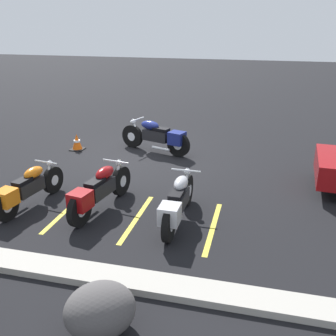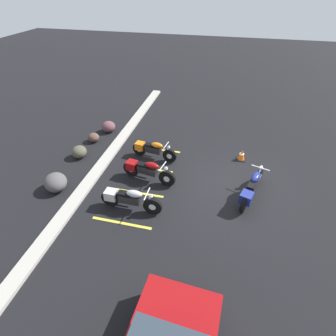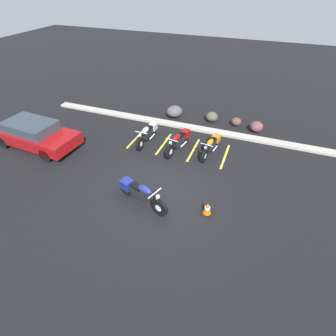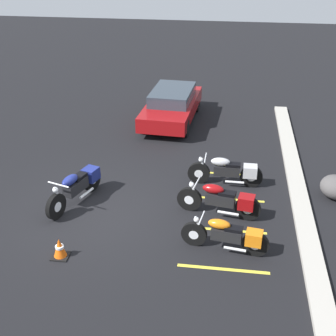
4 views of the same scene
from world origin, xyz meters
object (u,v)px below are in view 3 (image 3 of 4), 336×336
parked_bike_2 (212,145)px  landscape_rock_1 (212,117)px  landscape_rock_3 (174,111)px  parked_bike_0 (148,133)px  traffic_cone (207,209)px  parked_bike_1 (179,140)px  landscape_rock_0 (256,127)px  motorcycle_navy_featured (139,193)px  car_red (34,134)px  landscape_rock_2 (236,122)px

parked_bike_2 → landscape_rock_1: size_ratio=3.10×
landscape_rock_1 → landscape_rock_3: 2.21m
parked_bike_0 → traffic_cone: size_ratio=4.42×
parked_bike_1 → traffic_cone: 4.38m
landscape_rock_0 → parked_bike_0: bearing=-149.4°
parked_bike_2 → landscape_rock_0: parked_bike_2 is taller
motorcycle_navy_featured → car_red: (-6.51, 1.79, 0.18)m
parked_bike_0 → landscape_rock_1: parked_bike_0 is taller
landscape_rock_1 → landscape_rock_3: landscape_rock_3 is taller
parked_bike_1 → landscape_rock_1: (0.81, 3.40, -0.20)m
landscape_rock_1 → car_red: bearing=-142.9°
parked_bike_0 → parked_bike_2: size_ratio=1.06×
parked_bike_2 → landscape_rock_3: (-2.93, 2.96, -0.10)m
parked_bike_1 → landscape_rock_3: parked_bike_1 is taller
landscape_rock_2 → landscape_rock_3: size_ratio=0.59×
motorcycle_navy_featured → parked_bike_1: size_ratio=1.02×
landscape_rock_0 → traffic_cone: 6.87m
traffic_cone → car_red: bearing=171.0°
parked_bike_2 → landscape_rock_2: bearing=176.6°
parked_bike_0 → landscape_rock_2: 5.12m
landscape_rock_3 → traffic_cone: (3.72, -6.87, -0.11)m
parked_bike_0 → car_red: 5.51m
landscape_rock_3 → traffic_cone: landscape_rock_3 is taller
parked_bike_0 → car_red: (-4.96, -2.39, 0.21)m
parked_bike_1 → landscape_rock_2: 4.07m
parked_bike_0 → parked_bike_1: (1.71, -0.12, 0.01)m
parked_bike_1 → landscape_rock_3: bearing=-146.7°
motorcycle_navy_featured → car_red: size_ratio=0.53×
car_red → motorcycle_navy_featured: bearing=-11.8°
parked_bike_0 → traffic_cone: 5.57m
landscape_rock_2 → traffic_cone: bearing=-89.0°
parked_bike_1 → landscape_rock_1: bearing=176.3°
parked_bike_2 → landscape_rock_2: size_ratio=3.82×
landscape_rock_1 → landscape_rock_2: landscape_rock_1 is taller
parked_bike_1 → landscape_rock_3: 3.46m
landscape_rock_0 → landscape_rock_3: landscape_rock_3 is taller
landscape_rock_0 → traffic_cone: (-1.00, -6.80, -0.05)m
car_red → parked_bike_1: bearing=22.3°
landscape_rock_1 → traffic_cone: 7.26m
parked_bike_2 → car_red: size_ratio=0.48×
motorcycle_navy_featured → car_red: bearing=-177.2°
parked_bike_2 → landscape_rock_0: bearing=156.6°
motorcycle_navy_featured → parked_bike_2: bearing=86.4°
parked_bike_0 → landscape_rock_0: size_ratio=3.24×
parked_bike_0 → landscape_rock_1: size_ratio=3.29×
car_red → landscape_rock_1: bearing=40.7°
parked_bike_1 → car_red: (-6.68, -2.26, 0.20)m
car_red → traffic_cone: car_red is taller
parked_bike_1 → car_red: 7.05m
landscape_rock_2 → motorcycle_navy_featured: bearing=-107.6°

